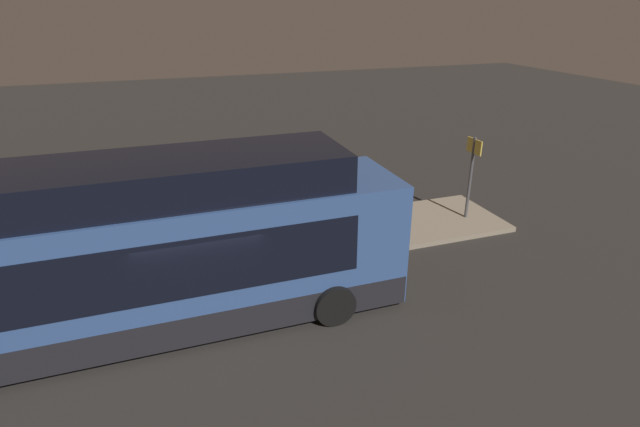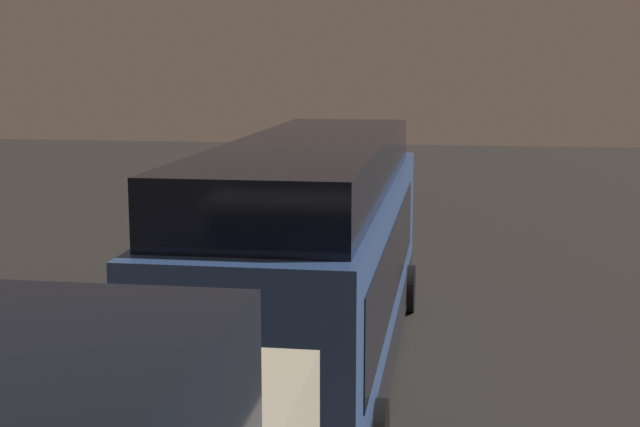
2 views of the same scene
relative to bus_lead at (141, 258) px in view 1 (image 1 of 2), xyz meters
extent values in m
plane|color=#2B2826|center=(1.11, -0.23, -1.75)|extent=(80.00, 80.00, 0.00)
cube|color=gray|center=(1.11, 2.88, -1.67)|extent=(20.00, 3.02, 0.15)
cube|color=#33518C|center=(0.10, 0.00, -0.13)|extent=(11.29, 2.48, 2.90)
cube|color=black|center=(0.10, 0.00, -1.23)|extent=(11.23, 2.50, 0.70)
cube|color=black|center=(-0.19, 0.00, 0.22)|extent=(9.26, 2.51, 1.28)
cube|color=black|center=(5.76, 0.00, 0.29)|extent=(0.06, 2.18, 1.86)
sphere|color=#F9E58C|center=(5.78, 0.68, -1.13)|extent=(0.24, 0.24, 0.24)
sphere|color=#F9E58C|center=(5.78, -0.68, -1.13)|extent=(0.24, 0.24, 0.24)
cylinder|color=black|center=(3.94, 1.24, -1.27)|extent=(0.96, 0.30, 0.96)
cylinder|color=black|center=(3.94, -1.24, -1.27)|extent=(0.96, 0.30, 0.96)
cube|color=black|center=(-0.35, 0.00, 1.72)|extent=(9.60, 2.28, 0.79)
cylinder|color=#6B604C|center=(6.16, 3.27, -1.21)|extent=(0.34, 0.34, 0.77)
cylinder|color=#CC6B8C|center=(6.16, 3.27, -0.49)|extent=(0.48, 0.48, 0.67)
sphere|color=brown|center=(6.16, 3.27, -0.02)|extent=(0.25, 0.25, 0.25)
cube|color=black|center=(5.89, 3.38, -0.77)|extent=(0.24, 0.31, 0.24)
cylinder|color=gray|center=(5.76, 2.26, -1.24)|extent=(0.27, 0.27, 0.72)
cylinder|color=#334C8C|center=(5.76, 2.26, -0.56)|extent=(0.38, 0.38, 0.63)
sphere|color=tan|center=(5.76, 2.26, -0.13)|extent=(0.24, 0.24, 0.24)
cube|color=black|center=(6.05, 2.27, -0.82)|extent=(0.15, 0.29, 0.24)
cube|color=black|center=(5.67, 2.91, -1.24)|extent=(0.46, 0.22, 0.72)
cylinder|color=black|center=(5.67, 2.91, -0.76)|extent=(0.02, 0.02, 0.24)
cylinder|color=#4C4C51|center=(10.08, 2.61, -0.25)|extent=(0.10, 0.10, 2.70)
cube|color=#E5C64C|center=(10.08, 2.61, 0.82)|extent=(0.04, 0.72, 0.46)
cylinder|color=#3F3F44|center=(0.72, 3.69, -1.27)|extent=(0.44, 0.44, 0.65)
camera|label=1|loc=(0.47, -10.06, 5.03)|focal=28.00mm
camera|label=2|loc=(-13.68, -2.13, 3.27)|focal=50.00mm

